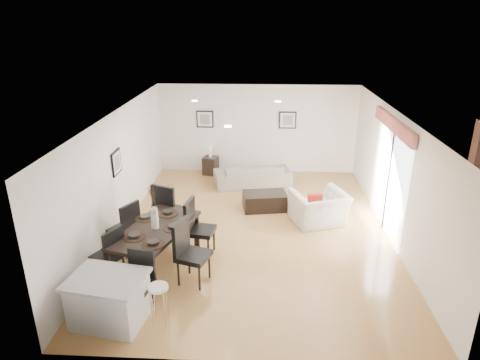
# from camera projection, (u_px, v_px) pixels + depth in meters

# --- Properties ---
(ground) EXTENTS (8.00, 8.00, 0.00)m
(ground) POSITION_uv_depth(u_px,v_px,m) (254.00, 230.00, 9.78)
(ground) COLOR #B48749
(ground) RESTS_ON ground
(wall_back) EXTENTS (6.00, 0.04, 2.70)m
(wall_back) POSITION_uv_depth(u_px,v_px,m) (258.00, 129.00, 13.02)
(wall_back) COLOR white
(wall_back) RESTS_ON ground
(wall_front) EXTENTS (6.00, 0.04, 2.70)m
(wall_front) POSITION_uv_depth(u_px,v_px,m) (249.00, 282.00, 5.57)
(wall_front) COLOR white
(wall_front) RESTS_ON ground
(wall_left) EXTENTS (0.04, 8.00, 2.70)m
(wall_left) POSITION_uv_depth(u_px,v_px,m) (119.00, 172.00, 9.44)
(wall_left) COLOR white
(wall_left) RESTS_ON ground
(wall_right) EXTENTS (0.04, 8.00, 2.70)m
(wall_right) POSITION_uv_depth(u_px,v_px,m) (395.00, 177.00, 9.15)
(wall_right) COLOR white
(wall_right) RESTS_ON ground
(ceiling) EXTENTS (6.00, 8.00, 0.02)m
(ceiling) POSITION_uv_depth(u_px,v_px,m) (256.00, 114.00, 8.81)
(ceiling) COLOR white
(ceiling) RESTS_ON wall_back
(sofa) EXTENTS (2.31, 1.34, 0.63)m
(sofa) POSITION_uv_depth(u_px,v_px,m) (253.00, 174.00, 12.30)
(sofa) COLOR gray
(sofa) RESTS_ON ground
(armchair) EXTENTS (1.47, 1.37, 0.77)m
(armchair) POSITION_uv_depth(u_px,v_px,m) (318.00, 208.00, 9.99)
(armchair) COLOR beige
(armchair) RESTS_ON ground
(dining_table) EXTENTS (1.52, 2.18, 0.83)m
(dining_table) POSITION_uv_depth(u_px,v_px,m) (156.00, 232.00, 8.13)
(dining_table) COLOR black
(dining_table) RESTS_ON ground
(dining_chair_wnear) EXTENTS (0.65, 0.65, 1.08)m
(dining_chair_wnear) POSITION_uv_depth(u_px,v_px,m) (110.00, 252.00, 7.71)
(dining_chair_wnear) COLOR black
(dining_chair_wnear) RESTS_ON ground
(dining_chair_wfar) EXTENTS (0.68, 0.68, 1.13)m
(dining_chair_wfar) POSITION_uv_depth(u_px,v_px,m) (127.00, 225.00, 8.62)
(dining_chair_wfar) COLOR black
(dining_chair_wfar) RESTS_ON ground
(dining_chair_enear) EXTENTS (0.68, 0.68, 1.20)m
(dining_chair_enear) POSITION_uv_depth(u_px,v_px,m) (188.00, 249.00, 7.69)
(dining_chair_enear) COLOR black
(dining_chair_enear) RESTS_ON ground
(dining_chair_efar) EXTENTS (0.61, 0.61, 1.17)m
(dining_chair_efar) POSITION_uv_depth(u_px,v_px,m) (196.00, 225.00, 8.60)
(dining_chair_efar) COLOR black
(dining_chair_efar) RESTS_ON ground
(dining_chair_head) EXTENTS (0.54, 0.54, 1.02)m
(dining_chair_head) POSITION_uv_depth(u_px,v_px,m) (140.00, 276.00, 7.04)
(dining_chair_head) COLOR black
(dining_chair_head) RESTS_ON ground
(dining_chair_foot) EXTENTS (0.72, 0.72, 1.23)m
(dining_chair_foot) POSITION_uv_depth(u_px,v_px,m) (167.00, 207.00, 9.29)
(dining_chair_foot) COLOR black
(dining_chair_foot) RESTS_ON ground
(vase) EXTENTS (1.05, 1.65, 0.87)m
(vase) POSITION_uv_depth(u_px,v_px,m) (154.00, 212.00, 7.98)
(vase) COLOR white
(vase) RESTS_ON dining_table
(coffee_table) EXTENTS (1.16, 0.80, 0.43)m
(coffee_table) POSITION_uv_depth(u_px,v_px,m) (265.00, 201.00, 10.78)
(coffee_table) COLOR black
(coffee_table) RESTS_ON ground
(side_table) EXTENTS (0.50, 0.50, 0.55)m
(side_table) POSITION_uv_depth(u_px,v_px,m) (211.00, 165.00, 13.16)
(side_table) COLOR black
(side_table) RESTS_ON ground
(table_lamp) EXTENTS (0.19, 0.19, 0.36)m
(table_lamp) POSITION_uv_depth(u_px,v_px,m) (210.00, 150.00, 12.97)
(table_lamp) COLOR white
(table_lamp) RESTS_ON side_table
(cushion) EXTENTS (0.35, 0.16, 0.33)m
(cushion) POSITION_uv_depth(u_px,v_px,m) (315.00, 201.00, 9.81)
(cushion) COLOR maroon
(cushion) RESTS_ON armchair
(kitchen_island) EXTENTS (1.29, 1.08, 0.81)m
(kitchen_island) POSITION_uv_depth(u_px,v_px,m) (109.00, 299.00, 6.73)
(kitchen_island) COLOR silver
(kitchen_island) RESTS_ON ground
(bar_stool) EXTENTS (0.31, 0.31, 0.69)m
(bar_stool) POSITION_uv_depth(u_px,v_px,m) (158.00, 291.00, 6.63)
(bar_stool) COLOR white
(bar_stool) RESTS_ON ground
(framed_print_back_left) EXTENTS (0.52, 0.04, 0.52)m
(framed_print_back_left) POSITION_uv_depth(u_px,v_px,m) (205.00, 119.00, 12.96)
(framed_print_back_left) COLOR black
(framed_print_back_left) RESTS_ON wall_back
(framed_print_back_right) EXTENTS (0.52, 0.04, 0.52)m
(framed_print_back_right) POSITION_uv_depth(u_px,v_px,m) (288.00, 120.00, 12.84)
(framed_print_back_right) COLOR black
(framed_print_back_right) RESTS_ON wall_back
(framed_print_left_wall) EXTENTS (0.04, 0.52, 0.52)m
(framed_print_left_wall) POSITION_uv_depth(u_px,v_px,m) (116.00, 162.00, 9.14)
(framed_print_left_wall) COLOR black
(framed_print_left_wall) RESTS_ON wall_left
(sliding_door) EXTENTS (0.12, 2.70, 2.57)m
(sliding_door) POSITION_uv_depth(u_px,v_px,m) (391.00, 159.00, 9.32)
(sliding_door) COLOR white
(sliding_door) RESTS_ON wall_right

